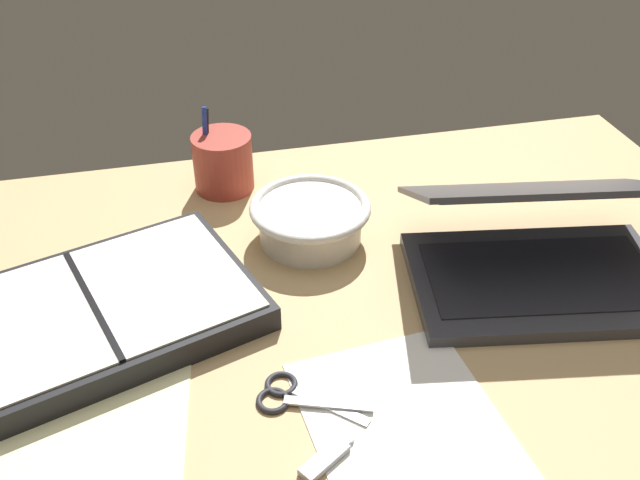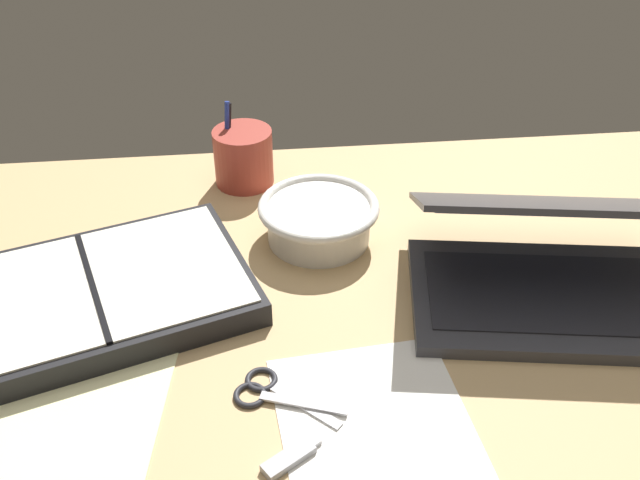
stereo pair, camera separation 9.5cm
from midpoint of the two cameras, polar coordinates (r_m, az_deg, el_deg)
name	(u,v)px [view 2 (the right image)]	position (r cm, az deg, el deg)	size (l,w,h in cm)	color
desk_top	(301,343)	(91.35, 1.48, -8.40)	(140.00, 100.00, 2.00)	tan
laptop	(546,265)	(100.39, 20.26, -2.02)	(39.08, 32.80, 17.39)	#38383D
bowl	(319,219)	(105.49, 2.48, 1.62)	(17.94, 17.94, 6.36)	silver
pen_cup	(243,157)	(119.27, -3.89, 6.59)	(9.80, 9.80, 13.92)	#9E382D
planner	(95,296)	(97.11, -14.93, -4.42)	(46.15, 37.31, 3.98)	black
scissors	(268,392)	(83.85, -0.89, -12.18)	(12.99, 10.30, 0.80)	#B7B7BC
paper_sheet_front	(380,439)	(80.60, 8.36, -15.62)	(21.04, 27.95, 0.16)	white
paper_sheet_beside_planner	(76,402)	(86.30, -15.95, -12.50)	(20.51, 24.00, 0.16)	#F4EFB2
usb_drive	(290,458)	(77.76, 1.27, -17.20)	(6.90, 5.28, 1.00)	#99999E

